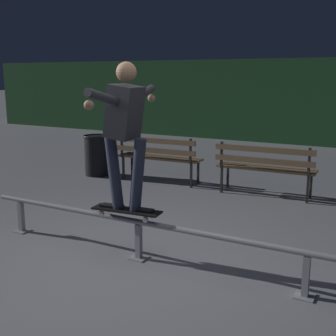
# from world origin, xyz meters

# --- Properties ---
(ground_plane) EXTENTS (90.00, 90.00, 0.00)m
(ground_plane) POSITION_xyz_m (0.00, 0.00, 0.00)
(ground_plane) COLOR slate
(hedge_backdrop) EXTENTS (24.00, 1.20, 2.42)m
(hedge_backdrop) POSITION_xyz_m (0.00, 9.63, 1.21)
(hedge_backdrop) COLOR #234C28
(hedge_backdrop) RESTS_ON ground
(grind_rail) EXTENTS (4.15, 0.18, 0.45)m
(grind_rail) POSITION_xyz_m (0.00, 0.19, 0.35)
(grind_rail) COLOR gray
(grind_rail) RESTS_ON ground
(skateboard) EXTENTS (0.80, 0.28, 0.09)m
(skateboard) POSITION_xyz_m (-0.15, 0.19, 0.52)
(skateboard) COLOR black
(skateboard) RESTS_ON grind_rail
(skateboarder) EXTENTS (0.63, 1.40, 1.56)m
(skateboarder) POSITION_xyz_m (-0.15, 0.19, 1.46)
(skateboarder) COLOR black
(skateboarder) RESTS_ON skateboard
(park_bench_leftmost) EXTENTS (1.61, 0.47, 0.88)m
(park_bench_leftmost) POSITION_xyz_m (-1.53, 3.27, 0.54)
(park_bench_leftmost) COLOR #282623
(park_bench_leftmost) RESTS_ON ground
(park_bench_left_center) EXTENTS (1.61, 0.47, 0.88)m
(park_bench_left_center) POSITION_xyz_m (0.47, 3.27, 0.54)
(park_bench_left_center) COLOR #282623
(park_bench_left_center) RESTS_ON ground
(trash_can) EXTENTS (0.52, 0.52, 0.80)m
(trash_can) POSITION_xyz_m (-2.91, 3.24, 0.41)
(trash_can) COLOR black
(trash_can) RESTS_ON ground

